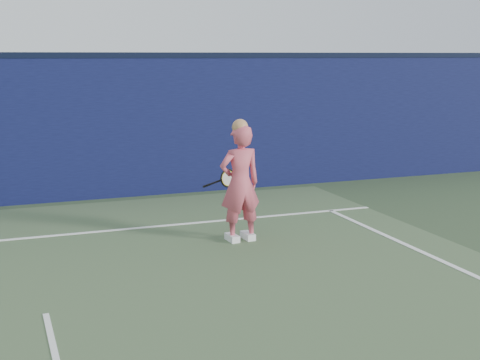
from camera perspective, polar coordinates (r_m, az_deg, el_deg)
name	(u,v)px	position (r m, az deg, el deg)	size (l,w,h in m)	color
ground	(55,357)	(6.15, -15.49, -14.31)	(80.00, 80.00, 0.00)	#33442A
backstop_wall	(16,132)	(12.16, -18.58, 3.92)	(24.00, 0.40, 2.50)	#0B0F34
wall_cap	(11,55)	(12.09, -18.95, 10.04)	(24.00, 0.42, 0.10)	black
player	(240,183)	(9.19, 0.00, -0.26)	(0.62, 0.43, 1.70)	#CD4F60
racket	(226,179)	(9.57, -1.17, 0.10)	(0.52, 0.12, 0.27)	black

